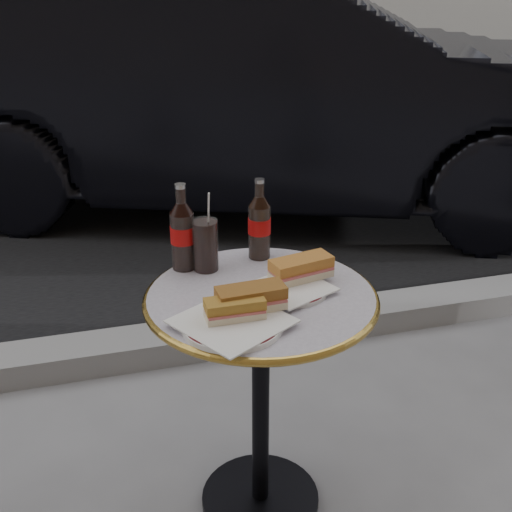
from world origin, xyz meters
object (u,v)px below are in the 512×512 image
object	(u,v)px
bistro_table	(261,406)
cola_glass	(205,245)
cola_bottle_right	(259,219)
plate_left	(232,324)
plate_right	(291,289)
parked_car	(264,90)
cola_bottle_left	(182,227)

from	to	relation	value
bistro_table	cola_glass	xyz separation A→B (m)	(-0.11, 0.19, 0.44)
bistro_table	cola_bottle_right	size ratio (longest dim) A/B	3.03
bistro_table	cola_glass	distance (m)	0.49
bistro_table	plate_left	size ratio (longest dim) A/B	2.98
cola_bottle_right	cola_glass	world-z (taller)	cola_bottle_right
plate_left	plate_right	bearing A→B (deg)	34.94
plate_right	cola_glass	distance (m)	0.28
plate_left	plate_right	xyz separation A→B (m)	(0.19, 0.14, -0.00)
cola_bottle_right	cola_glass	distance (m)	0.18
plate_right	cola_bottle_right	world-z (taller)	cola_bottle_right
parked_car	bistro_table	bearing A→B (deg)	-175.00
cola_bottle_left	cola_bottle_right	xyz separation A→B (m)	(0.23, 0.02, -0.00)
cola_bottle_right	parked_car	distance (m)	2.51
plate_right	plate_left	bearing A→B (deg)	-145.06
cola_bottle_left	plate_right	bearing A→B (deg)	-41.14
cola_bottle_left	cola_glass	distance (m)	0.08
plate_right	cola_bottle_right	xyz separation A→B (m)	(-0.02, 0.23, 0.12)
cola_bottle_right	plate_right	bearing A→B (deg)	-84.36
plate_right	cola_glass	size ratio (longest dim) A/B	1.28
cola_glass	plate_right	bearing A→B (deg)	-45.17
plate_left	plate_right	distance (m)	0.24
plate_left	cola_bottle_left	xyz separation A→B (m)	(-0.06, 0.35, 0.12)
cola_glass	parked_car	world-z (taller)	parked_car
cola_bottle_left	cola_bottle_right	size ratio (longest dim) A/B	1.04
cola_bottle_left	parked_car	distance (m)	2.60
bistro_table	cola_bottle_left	size ratio (longest dim) A/B	2.91
parked_car	cola_bottle_right	bearing A→B (deg)	-175.15
bistro_table	plate_right	distance (m)	0.38
cola_bottle_right	cola_glass	bearing A→B (deg)	-166.35
plate_right	parked_car	size ratio (longest dim) A/B	0.04
plate_left	cola_bottle_right	xyz separation A→B (m)	(0.17, 0.37, 0.11)
plate_left	cola_glass	size ratio (longest dim) A/B	1.64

